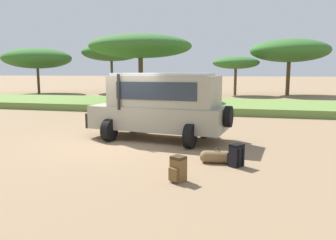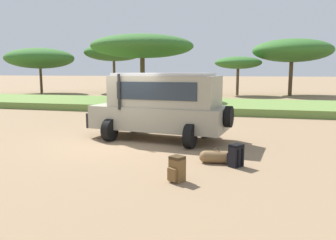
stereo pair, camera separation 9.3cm
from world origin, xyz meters
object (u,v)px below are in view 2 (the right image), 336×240
at_px(backpack_beside_front_wheel, 177,169).
at_px(safari_vehicle, 162,105).
at_px(duffel_bag_low_black_case, 216,157).
at_px(acacia_tree_left_mid, 114,53).
at_px(acacia_tree_right_mid, 238,63).
at_px(backpack_cluster_center, 236,156).
at_px(acacia_tree_centre_back, 142,47).
at_px(acacia_tree_far_left, 40,58).
at_px(acacia_tree_far_right, 292,51).

bearing_deg(backpack_beside_front_wheel, safari_vehicle, 109.82).
distance_m(duffel_bag_low_black_case, acacia_tree_left_mid, 31.91).
bearing_deg(acacia_tree_right_mid, duffel_bag_low_black_case, -88.52).
bearing_deg(backpack_cluster_center, backpack_beside_front_wheel, -128.56).
bearing_deg(acacia_tree_left_mid, acacia_tree_centre_back, -58.87).
distance_m(duffel_bag_low_black_case, acacia_tree_centre_back, 16.19).
relative_size(safari_vehicle, backpack_beside_front_wheel, 9.17).
height_order(acacia_tree_far_left, acacia_tree_left_mid, acacia_tree_left_mid).
bearing_deg(acacia_tree_right_mid, safari_vehicle, -94.01).
bearing_deg(acacia_tree_centre_back, acacia_tree_far_right, 49.56).
height_order(safari_vehicle, backpack_cluster_center, safari_vehicle).
distance_m(safari_vehicle, acacia_tree_far_left, 29.22).
bearing_deg(acacia_tree_right_mid, acacia_tree_left_mid, 173.81).
height_order(backpack_beside_front_wheel, duffel_bag_low_black_case, backpack_beside_front_wheel).
bearing_deg(acacia_tree_centre_back, acacia_tree_left_mid, 121.13).
distance_m(duffel_bag_low_black_case, acacia_tree_far_left, 32.88).
bearing_deg(acacia_tree_far_left, safari_vehicle, -46.30).
relative_size(safari_vehicle, acacia_tree_left_mid, 0.75).
bearing_deg(backpack_cluster_center, acacia_tree_centre_back, 117.64).
distance_m(safari_vehicle, acacia_tree_centre_back, 12.59).
bearing_deg(backpack_cluster_center, duffel_bag_low_black_case, 159.19).
relative_size(duffel_bag_low_black_case, acacia_tree_centre_back, 0.13).
distance_m(acacia_tree_left_mid, acacia_tree_right_mid, 14.65).
relative_size(backpack_beside_front_wheel, backpack_cluster_center, 0.99).
height_order(acacia_tree_left_mid, acacia_tree_centre_back, acacia_tree_left_mid).
bearing_deg(acacia_tree_left_mid, safari_vehicle, -62.76).
xyz_separation_m(safari_vehicle, acacia_tree_far_left, (-20.10, 21.03, 2.65)).
bearing_deg(backpack_beside_front_wheel, acacia_tree_far_right, 79.66).
height_order(backpack_cluster_center, acacia_tree_far_right, acacia_tree_far_right).
relative_size(duffel_bag_low_black_case, acacia_tree_far_left, 0.12).
bearing_deg(acacia_tree_left_mid, duffel_bag_low_black_case, -61.28).
bearing_deg(acacia_tree_far_right, acacia_tree_right_mid, -164.11).
distance_m(backpack_cluster_center, acacia_tree_right_mid, 26.54).
height_order(backpack_beside_front_wheel, acacia_tree_left_mid, acacia_tree_left_mid).
height_order(acacia_tree_far_left, acacia_tree_right_mid, acacia_tree_far_left).
xyz_separation_m(acacia_tree_right_mid, acacia_tree_far_right, (5.33, 1.52, 1.24)).
xyz_separation_m(duffel_bag_low_black_case, acacia_tree_far_right, (4.66, 27.65, 4.43)).
distance_m(acacia_tree_left_mid, acacia_tree_far_right, 19.84).
xyz_separation_m(duffel_bag_low_black_case, acacia_tree_left_mid, (-15.18, 27.71, 4.50)).
bearing_deg(acacia_tree_right_mid, acacia_tree_far_left, -173.75).
distance_m(backpack_cluster_center, acacia_tree_far_left, 33.37).
height_order(duffel_bag_low_black_case, acacia_tree_far_left, acacia_tree_far_left).
distance_m(backpack_beside_front_wheel, acacia_tree_centre_back, 17.45).
distance_m(safari_vehicle, backpack_cluster_center, 4.20).
bearing_deg(duffel_bag_low_black_case, backpack_cluster_center, -20.81).
relative_size(backpack_beside_front_wheel, acacia_tree_centre_back, 0.08).
xyz_separation_m(acacia_tree_far_left, acacia_tree_far_right, (27.08, 3.90, 0.66)).
height_order(safari_vehicle, acacia_tree_far_left, acacia_tree_far_left).
bearing_deg(backpack_cluster_center, acacia_tree_far_left, 133.77).
bearing_deg(safari_vehicle, acacia_tree_centre_back, 112.16).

